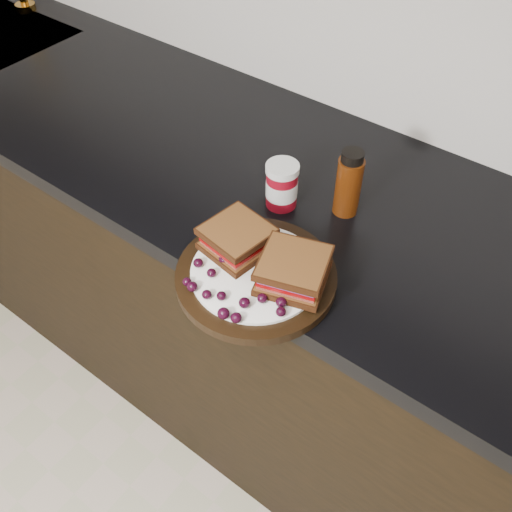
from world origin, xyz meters
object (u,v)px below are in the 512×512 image
Objects in this scene: plate at (256,276)px; sandwich_left at (237,239)px; oil_bottle at (349,183)px; condiment_jar at (282,185)px.

sandwich_left is at bearing 159.04° from plate.
plate is at bearing -96.85° from oil_bottle.
condiment_jar reaches higher than sandwich_left.
condiment_jar is (-0.08, 0.19, 0.04)m from plate.
sandwich_left reaches higher than plate.
oil_bottle reaches higher than sandwich_left.
plate is 0.21m from condiment_jar.
sandwich_left is (-0.06, 0.02, 0.04)m from plate.
oil_bottle is (0.11, 0.06, 0.02)m from condiment_jar.
plate is 2.65× the size of sandwich_left.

